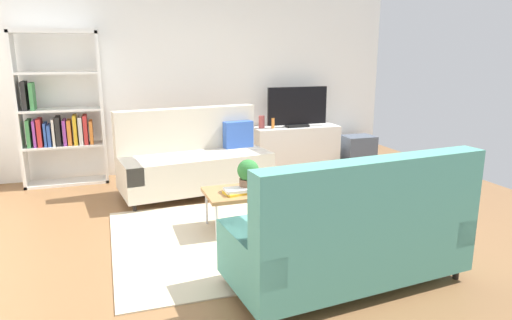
{
  "coord_description": "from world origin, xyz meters",
  "views": [
    {
      "loc": [
        -1.34,
        -4.3,
        1.84
      ],
      "look_at": [
        0.22,
        0.42,
        0.65
      ],
      "focal_mm": 32.13,
      "sensor_mm": 36.0,
      "label": 1
    }
  ],
  "objects_px": {
    "tv": "(297,108)",
    "table_book_0": "(237,193)",
    "potted_plant": "(248,174)",
    "coffee_table": "(257,192)",
    "couch_beige": "(195,160)",
    "tv_console": "(296,146)",
    "bookshelf": "(59,116)",
    "vase_0": "(262,122)",
    "storage_trunk": "(358,149)",
    "bottle_0": "(273,123)",
    "couch_green": "(350,234)"
  },
  "relations": [
    {
      "from": "tv",
      "to": "table_book_0",
      "type": "xyz_separation_m",
      "value": [
        -1.71,
        -2.45,
        -0.52
      ]
    },
    {
      "from": "potted_plant",
      "to": "coffee_table",
      "type": "bearing_deg",
      "value": 12.62
    },
    {
      "from": "tv",
      "to": "table_book_0",
      "type": "bearing_deg",
      "value": -125.0
    },
    {
      "from": "couch_beige",
      "to": "coffee_table",
      "type": "bearing_deg",
      "value": 98.14
    },
    {
      "from": "tv_console",
      "to": "table_book_0",
      "type": "bearing_deg",
      "value": -124.78
    },
    {
      "from": "tv_console",
      "to": "potted_plant",
      "type": "xyz_separation_m",
      "value": [
        -1.57,
        -2.41,
        0.28
      ]
    },
    {
      "from": "bookshelf",
      "to": "table_book_0",
      "type": "height_order",
      "value": "bookshelf"
    },
    {
      "from": "bookshelf",
      "to": "vase_0",
      "type": "relative_size",
      "value": 10.79
    },
    {
      "from": "couch_beige",
      "to": "tv_console",
      "type": "relative_size",
      "value": 1.42
    },
    {
      "from": "couch_beige",
      "to": "bookshelf",
      "type": "bearing_deg",
      "value": -38.02
    },
    {
      "from": "potted_plant",
      "to": "bookshelf",
      "type": "bearing_deg",
      "value": 128.81
    },
    {
      "from": "storage_trunk",
      "to": "bottle_0",
      "type": "relative_size",
      "value": 3.15
    },
    {
      "from": "tv_console",
      "to": "bottle_0",
      "type": "bearing_deg",
      "value": -174.61
    },
    {
      "from": "coffee_table",
      "to": "tv",
      "type": "xyz_separation_m",
      "value": [
        1.46,
        2.37,
        0.56
      ]
    },
    {
      "from": "coffee_table",
      "to": "potted_plant",
      "type": "xyz_separation_m",
      "value": [
        -0.11,
        -0.02,
        0.21
      ]
    },
    {
      "from": "couch_green",
      "to": "potted_plant",
      "type": "relative_size",
      "value": 5.89
    },
    {
      "from": "bookshelf",
      "to": "bottle_0",
      "type": "bearing_deg",
      "value": -1.11
    },
    {
      "from": "couch_beige",
      "to": "table_book_0",
      "type": "distance_m",
      "value": 1.51
    },
    {
      "from": "tv_console",
      "to": "potted_plant",
      "type": "distance_m",
      "value": 2.89
    },
    {
      "from": "coffee_table",
      "to": "tv_console",
      "type": "height_order",
      "value": "tv_console"
    },
    {
      "from": "bookshelf",
      "to": "storage_trunk",
      "type": "bearing_deg",
      "value": -1.48
    },
    {
      "from": "storage_trunk",
      "to": "potted_plant",
      "type": "relative_size",
      "value": 1.55
    },
    {
      "from": "tv_console",
      "to": "potted_plant",
      "type": "bearing_deg",
      "value": -123.09
    },
    {
      "from": "tv_console",
      "to": "bottle_0",
      "type": "relative_size",
      "value": 8.47
    },
    {
      "from": "tv_console",
      "to": "vase_0",
      "type": "relative_size",
      "value": 7.19
    },
    {
      "from": "coffee_table",
      "to": "bottle_0",
      "type": "relative_size",
      "value": 6.66
    },
    {
      "from": "bookshelf",
      "to": "bottle_0",
      "type": "distance_m",
      "value": 3.12
    },
    {
      "from": "tv",
      "to": "potted_plant",
      "type": "xyz_separation_m",
      "value": [
        -1.57,
        -2.39,
        -0.35
      ]
    },
    {
      "from": "coffee_table",
      "to": "storage_trunk",
      "type": "bearing_deg",
      "value": 41.76
    },
    {
      "from": "couch_green",
      "to": "coffee_table",
      "type": "relative_size",
      "value": 1.79
    },
    {
      "from": "couch_beige",
      "to": "coffee_table",
      "type": "distance_m",
      "value": 1.48
    },
    {
      "from": "bottle_0",
      "to": "potted_plant",
      "type": "bearing_deg",
      "value": -115.83
    },
    {
      "from": "table_book_0",
      "to": "bottle_0",
      "type": "xyz_separation_m",
      "value": [
        1.29,
        2.43,
        0.29
      ]
    },
    {
      "from": "table_book_0",
      "to": "coffee_table",
      "type": "bearing_deg",
      "value": 17.4
    },
    {
      "from": "storage_trunk",
      "to": "bookshelf",
      "type": "bearing_deg",
      "value": 178.52
    },
    {
      "from": "tv_console",
      "to": "bookshelf",
      "type": "relative_size",
      "value": 0.67
    },
    {
      "from": "tv",
      "to": "bottle_0",
      "type": "relative_size",
      "value": 6.05
    },
    {
      "from": "table_book_0",
      "to": "bookshelf",
      "type": "bearing_deg",
      "value": 126.14
    },
    {
      "from": "vase_0",
      "to": "tv",
      "type": "bearing_deg",
      "value": -6.88
    },
    {
      "from": "tv",
      "to": "bookshelf",
      "type": "distance_m",
      "value": 3.53
    },
    {
      "from": "tv",
      "to": "storage_trunk",
      "type": "distance_m",
      "value": 1.32
    },
    {
      "from": "coffee_table",
      "to": "bookshelf",
      "type": "xyz_separation_m",
      "value": [
        -2.07,
        2.41,
        0.58
      ]
    },
    {
      "from": "couch_beige",
      "to": "vase_0",
      "type": "xyz_separation_m",
      "value": [
        1.28,
        1.02,
        0.3
      ]
    },
    {
      "from": "storage_trunk",
      "to": "table_book_0",
      "type": "distance_m",
      "value": 3.68
    },
    {
      "from": "couch_beige",
      "to": "bottle_0",
      "type": "bearing_deg",
      "value": -154.54
    },
    {
      "from": "tv",
      "to": "couch_beige",
      "type": "bearing_deg",
      "value": -152.98
    },
    {
      "from": "tv_console",
      "to": "storage_trunk",
      "type": "distance_m",
      "value": 1.11
    },
    {
      "from": "tv",
      "to": "table_book_0",
      "type": "distance_m",
      "value": 3.03
    },
    {
      "from": "tv_console",
      "to": "couch_beige",
      "type": "bearing_deg",
      "value": -152.5
    },
    {
      "from": "table_book_0",
      "to": "bottle_0",
      "type": "height_order",
      "value": "bottle_0"
    }
  ]
}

